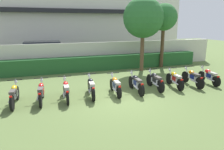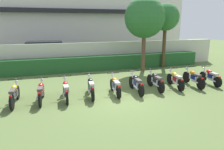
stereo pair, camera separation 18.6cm
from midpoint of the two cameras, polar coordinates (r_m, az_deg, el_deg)
ground at (r=9.33m, az=2.72°, el=-6.69°), size 60.00×60.00×0.00m
building at (r=23.22m, az=-10.47°, el=15.77°), size 22.47×6.50×8.21m
compound_wall at (r=15.46m, az=-6.06°, el=5.24°), size 21.35×0.30×1.93m
hedge_row at (r=14.86m, az=-5.46°, el=3.13°), size 17.08×0.70×1.02m
parked_car at (r=17.65m, az=-16.96°, el=5.71°), size 4.56×2.20×1.89m
tree_near_inspector at (r=14.67m, az=9.23°, el=15.07°), size 2.71×2.71×4.99m
tree_far_side at (r=16.22m, az=14.70°, el=14.78°), size 1.95×1.95×4.68m
motorcycle_in_row_1 at (r=9.52m, az=-24.53°, el=-4.68°), size 0.60×1.85×0.96m
motorcycle_in_row_2 at (r=9.41m, az=-18.20°, el=-4.31°), size 0.60×1.82×0.96m
motorcycle_in_row_3 at (r=9.42m, az=-11.90°, el=-3.90°), size 0.60×1.90×0.96m
motorcycle_in_row_4 at (r=9.63m, az=-5.22°, el=-3.17°), size 0.60×1.96×0.98m
motorcycle_in_row_5 at (r=9.87m, az=1.43°, el=-2.79°), size 0.60×1.79×0.95m
motorcycle_in_row_6 at (r=10.23m, az=7.09°, el=-2.22°), size 0.60×1.97×0.97m
motorcycle_in_row_7 at (r=10.81m, az=12.20°, el=-1.54°), size 0.60×1.86×0.98m
motorcycle_in_row_8 at (r=11.36m, az=17.30°, el=-1.14°), size 0.60×1.82×0.96m
motorcycle_in_row_9 at (r=12.00m, az=21.69°, el=-0.69°), size 0.60×1.95×0.97m
motorcycle_in_row_10 at (r=12.73m, az=25.55°, el=-0.35°), size 0.60×1.79×0.95m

